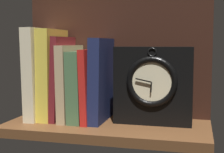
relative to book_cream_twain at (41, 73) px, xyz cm
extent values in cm
cube|color=brown|center=(20.84, -2.66, -14.24)|extent=(54.92, 24.51, 2.50)
cube|color=black|center=(20.84, 8.99, 6.85)|extent=(54.92, 1.20, 39.69)
cube|color=beige|center=(0.00, 0.00, 0.00)|extent=(3.77, 16.63, 26.04)
cube|color=gold|center=(3.79, 0.00, -0.15)|extent=(3.86, 14.78, 25.72)
cube|color=maroon|center=(6.84, 0.00, -1.20)|extent=(2.90, 14.24, 23.64)
cube|color=tan|center=(9.29, 0.00, -2.41)|extent=(2.77, 16.22, 21.20)
cube|color=#476B44|center=(12.62, 0.00, -3.25)|extent=(4.04, 15.95, 19.56)
cube|color=red|center=(15.64, 0.00, -2.95)|extent=(2.50, 16.78, 20.12)
cube|color=#192147|center=(18.44, 0.00, -1.44)|extent=(3.59, 15.48, 23.15)
cube|color=black|center=(32.93, 0.41, -2.58)|extent=(20.83, 5.95, 20.83)
torus|color=black|center=(32.93, -2.97, -1.24)|extent=(13.38, 1.64, 13.38)
cylinder|color=beige|center=(32.93, -2.97, -1.24)|extent=(10.80, 0.60, 10.80)
cube|color=black|center=(32.88, -3.47, -2.56)|extent=(0.40, 0.30, 2.65)
cube|color=black|center=(30.86, -3.47, -0.83)|extent=(4.20, 0.30, 1.12)
torus|color=black|center=(32.93, -2.57, 6.45)|extent=(2.44, 0.44, 2.44)
camera|label=1|loc=(44.40, -88.50, 8.69)|focal=53.44mm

